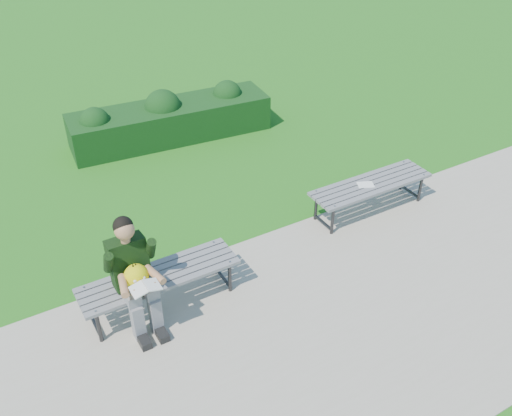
{
  "coord_description": "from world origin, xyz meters",
  "views": [
    {
      "loc": [
        -2.86,
        -5.21,
        4.67
      ],
      "look_at": [
        -0.01,
        -0.3,
        0.73
      ],
      "focal_mm": 40.0,
      "sensor_mm": 36.0,
      "label": 1
    }
  ],
  "objects": [
    {
      "name": "ground",
      "position": [
        0.0,
        0.0,
        0.0
      ],
      "size": [
        80.0,
        80.0,
        0.0
      ],
      "color": "#20701B",
      "rests_on": "ground"
    },
    {
      "name": "walkway",
      "position": [
        0.0,
        -1.75,
        0.01
      ],
      "size": [
        30.0,
        3.5,
        0.02
      ],
      "color": "#A69C8A",
      "rests_on": "ground"
    },
    {
      "name": "hedge",
      "position": [
        0.33,
        3.24,
        0.36
      ],
      "size": [
        3.47,
        1.17,
        0.88
      ],
      "color": "#153C12",
      "rests_on": "ground"
    },
    {
      "name": "bench_left",
      "position": [
        -1.4,
        -0.55,
        0.42
      ],
      "size": [
        1.8,
        0.5,
        0.46
      ],
      "color": "slate",
      "rests_on": "walkway"
    },
    {
      "name": "bench_right",
      "position": [
        1.86,
        -0.25,
        0.42
      ],
      "size": [
        1.8,
        0.5,
        0.46
      ],
      "color": "slate",
      "rests_on": "walkway"
    },
    {
      "name": "seated_boy",
      "position": [
        -1.7,
        -0.65,
        0.71
      ],
      "size": [
        0.56,
        0.76,
        1.31
      ],
      "color": "slate",
      "rests_on": "walkway"
    },
    {
      "name": "paper_sheet",
      "position": [
        1.76,
        -0.25,
        0.47
      ],
      "size": [
        0.27,
        0.23,
        0.01
      ],
      "color": "white",
      "rests_on": "bench_right"
    }
  ]
}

